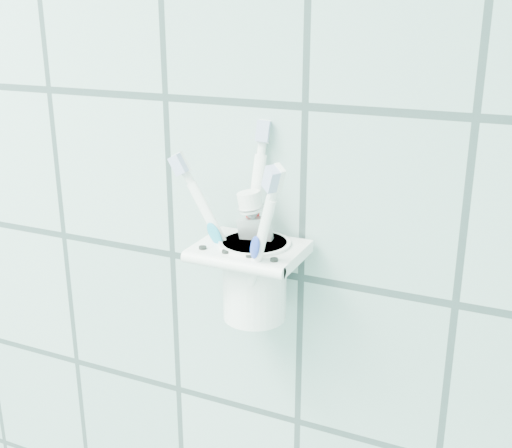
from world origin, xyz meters
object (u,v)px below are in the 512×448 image
toothbrush_blue (241,220)px  toothpaste_tube (269,241)px  toothbrush_pink (258,229)px  holder_bracket (251,252)px  cup (255,276)px  toothbrush_orange (242,225)px

toothbrush_blue → toothpaste_tube: size_ratio=1.49×
toothbrush_pink → holder_bracket: bearing=164.6°
holder_bracket → toothbrush_pink: bearing=-16.5°
toothbrush_blue → holder_bracket: bearing=4.0°
cup → toothbrush_pink: (0.01, -0.01, 0.06)m
toothbrush_pink → toothpaste_tube: toothbrush_pink is taller
cup → toothpaste_tube: toothpaste_tube is taller
cup → toothbrush_pink: 0.06m
toothbrush_orange → toothbrush_pink: bearing=65.9°
holder_bracket → cup: 0.03m
toothbrush_pink → toothbrush_orange: toothbrush_orange is taller
toothpaste_tube → cup: bearing=-136.4°
toothbrush_orange → cup: bearing=98.2°
toothbrush_pink → toothbrush_blue: size_ratio=0.90×
holder_bracket → toothbrush_blue: bearing=-162.6°
cup → toothbrush_blue: (-0.01, -0.01, 0.07)m
toothbrush_orange → holder_bracket: bearing=104.2°
toothbrush_pink → toothpaste_tube: (0.00, 0.02, -0.02)m
toothpaste_tube → toothbrush_blue: bearing=-148.6°
holder_bracket → cup: size_ratio=1.27×
holder_bracket → toothbrush_pink: 0.03m
cup → toothbrush_orange: toothbrush_orange is taller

